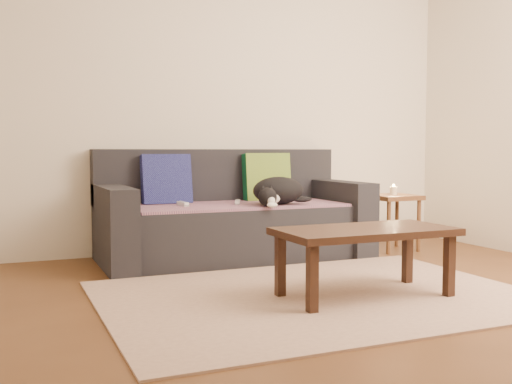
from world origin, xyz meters
TOP-DOWN VIEW (x-y plane):
  - ground at (0.00, 0.00)m, footprint 4.50×4.50m
  - back_wall at (0.00, 2.00)m, footprint 4.50×0.04m
  - sofa at (0.00, 1.57)m, footprint 2.10×0.94m
  - throw_blanket at (0.00, 1.48)m, footprint 1.66×0.74m
  - cushion_navy at (-0.49, 1.74)m, footprint 0.39×0.16m
  - cushion_green at (0.38, 1.74)m, footprint 0.41×0.15m
  - cat at (0.27, 1.29)m, footprint 0.50×0.43m
  - wii_remote_a at (-0.44, 1.48)m, footprint 0.06×0.15m
  - wii_remote_b at (0.01, 1.47)m, footprint 0.09×0.15m
  - side_table at (1.40, 1.35)m, footprint 0.38×0.38m
  - candle at (1.40, 1.35)m, footprint 0.06×0.06m
  - rug at (0.00, 0.15)m, footprint 2.50×1.80m
  - coffee_table at (0.24, 0.02)m, footprint 1.03×0.51m

SIDE VIEW (x-z plane):
  - ground at x=0.00m, z-range 0.00..0.00m
  - rug at x=0.00m, z-range 0.00..0.01m
  - sofa at x=0.00m, z-range -0.13..0.74m
  - coffee_table at x=0.24m, z-range 0.15..0.56m
  - side_table at x=1.40m, z-range 0.16..0.63m
  - throw_blanket at x=0.00m, z-range 0.42..0.44m
  - wii_remote_a at x=-0.44m, z-range 0.44..0.47m
  - wii_remote_b at x=0.01m, z-range 0.44..0.47m
  - candle at x=1.40m, z-range 0.47..0.56m
  - cat at x=0.27m, z-range 0.44..0.65m
  - cushion_navy at x=-0.49m, z-range 0.43..0.83m
  - cushion_green at x=0.38m, z-range 0.42..0.84m
  - back_wall at x=0.00m, z-range 0.00..2.60m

